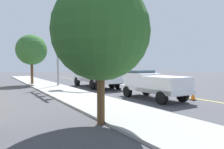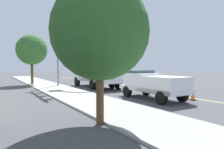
{
  "view_description": "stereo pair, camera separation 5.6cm",
  "coord_description": "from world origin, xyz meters",
  "px_view_note": "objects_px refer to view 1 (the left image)",
  "views": [
    {
      "loc": [
        -16.58,
        15.55,
        2.43
      ],
      "look_at": [
        1.65,
        0.7,
        1.4
      ],
      "focal_mm": 33.13,
      "sensor_mm": 36.0,
      "label": 1
    },
    {
      "loc": [
        -16.61,
        15.5,
        2.43
      ],
      "look_at": [
        1.65,
        0.7,
        1.4
      ],
      "focal_mm": 33.13,
      "sensor_mm": 36.0,
      "label": 2
    }
  ],
  "objects_px": {
    "service_pickup_truck": "(153,84)",
    "traffic_signal_mast": "(63,37)",
    "utility_bucket_truck": "(95,73)",
    "passing_minivan": "(104,75)",
    "traffic_cone_mid_front": "(95,81)",
    "traffic_cone_leading": "(193,95)"
  },
  "relations": [
    {
      "from": "utility_bucket_truck",
      "to": "service_pickup_truck",
      "type": "height_order",
      "value": "utility_bucket_truck"
    },
    {
      "from": "passing_minivan",
      "to": "traffic_cone_leading",
      "type": "distance_m",
      "value": 20.01
    },
    {
      "from": "traffic_cone_mid_front",
      "to": "traffic_signal_mast",
      "type": "xyz_separation_m",
      "value": [
        -1.56,
        5.15,
        5.05
      ]
    },
    {
      "from": "service_pickup_truck",
      "to": "traffic_cone_leading",
      "type": "distance_m",
      "value": 2.85
    },
    {
      "from": "utility_bucket_truck",
      "to": "passing_minivan",
      "type": "relative_size",
      "value": 1.69
    },
    {
      "from": "utility_bucket_truck",
      "to": "service_pickup_truck",
      "type": "relative_size",
      "value": 1.45
    },
    {
      "from": "utility_bucket_truck",
      "to": "traffic_signal_mast",
      "type": "xyz_separation_m",
      "value": [
        1.64,
        3.01,
        3.8
      ]
    },
    {
      "from": "traffic_signal_mast",
      "to": "traffic_cone_mid_front",
      "type": "bearing_deg",
      "value": -73.18
    },
    {
      "from": "service_pickup_truck",
      "to": "passing_minivan",
      "type": "bearing_deg",
      "value": -26.17
    },
    {
      "from": "service_pickup_truck",
      "to": "traffic_signal_mast",
      "type": "bearing_deg",
      "value": 8.83
    },
    {
      "from": "utility_bucket_truck",
      "to": "service_pickup_truck",
      "type": "xyz_separation_m",
      "value": [
        -9.26,
        1.31,
        -0.5
      ]
    },
    {
      "from": "traffic_cone_mid_front",
      "to": "traffic_signal_mast",
      "type": "distance_m",
      "value": 7.38
    },
    {
      "from": "utility_bucket_truck",
      "to": "traffic_cone_mid_front",
      "type": "distance_m",
      "value": 4.04
    },
    {
      "from": "passing_minivan",
      "to": "traffic_signal_mast",
      "type": "bearing_deg",
      "value": 120.99
    },
    {
      "from": "traffic_signal_mast",
      "to": "passing_minivan",
      "type": "bearing_deg",
      "value": -59.01
    },
    {
      "from": "traffic_cone_mid_front",
      "to": "traffic_signal_mast",
      "type": "height_order",
      "value": "traffic_signal_mast"
    },
    {
      "from": "utility_bucket_truck",
      "to": "traffic_cone_mid_front",
      "type": "height_order",
      "value": "utility_bucket_truck"
    },
    {
      "from": "service_pickup_truck",
      "to": "traffic_signal_mast",
      "type": "height_order",
      "value": "traffic_signal_mast"
    },
    {
      "from": "service_pickup_truck",
      "to": "utility_bucket_truck",
      "type": "bearing_deg",
      "value": -8.07
    },
    {
      "from": "service_pickup_truck",
      "to": "traffic_signal_mast",
      "type": "distance_m",
      "value": 11.84
    },
    {
      "from": "service_pickup_truck",
      "to": "traffic_cone_mid_front",
      "type": "relative_size",
      "value": 7.84
    },
    {
      "from": "utility_bucket_truck",
      "to": "traffic_cone_leading",
      "type": "distance_m",
      "value": 11.37
    }
  ]
}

